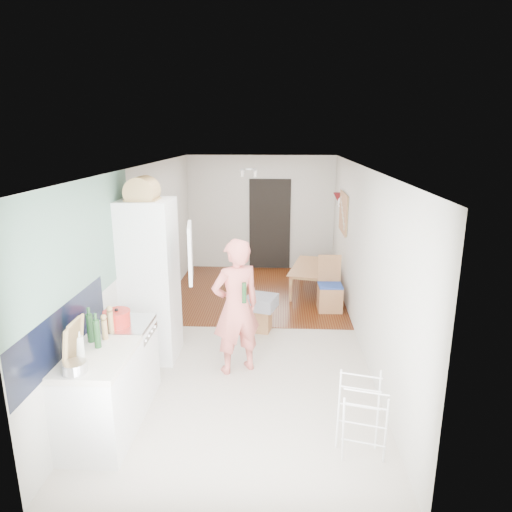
# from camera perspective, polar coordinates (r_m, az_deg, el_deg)

# --- Properties ---
(room_shell) EXTENTS (3.20, 7.00, 2.50)m
(room_shell) POSITION_cam_1_polar(r_m,az_deg,el_deg) (6.63, -0.72, 0.23)
(room_shell) COLOR beige
(room_shell) RESTS_ON ground
(floor) EXTENTS (3.20, 7.00, 0.01)m
(floor) POSITION_cam_1_polar(r_m,az_deg,el_deg) (7.06, -0.69, -9.62)
(floor) COLOR #BCAFA0
(floor) RESTS_ON ground
(wood_floor_overlay) EXTENTS (3.20, 3.30, 0.01)m
(wood_floor_overlay) POSITION_cam_1_polar(r_m,az_deg,el_deg) (8.76, 0.11, -4.52)
(wood_floor_overlay) COLOR #583015
(wood_floor_overlay) RESTS_ON room_shell
(sage_wall_panel) EXTENTS (0.02, 3.00, 1.30)m
(sage_wall_panel) POSITION_cam_1_polar(r_m,az_deg,el_deg) (4.96, -21.04, 1.23)
(sage_wall_panel) COLOR slate
(sage_wall_panel) RESTS_ON room_shell
(tile_splashback) EXTENTS (0.02, 1.90, 0.50)m
(tile_splashback) POSITION_cam_1_polar(r_m,az_deg,el_deg) (4.70, -22.86, -8.72)
(tile_splashback) COLOR black
(tile_splashback) RESTS_ON room_shell
(doorway_recess) EXTENTS (0.90, 0.04, 2.00)m
(doorway_recess) POSITION_cam_1_polar(r_m,az_deg,el_deg) (10.07, 1.74, 3.94)
(doorway_recess) COLOR black
(doorway_recess) RESTS_ON room_shell
(base_cabinet) EXTENTS (0.60, 0.90, 0.86)m
(base_cabinet) POSITION_cam_1_polar(r_m,az_deg,el_deg) (4.91, -18.85, -16.70)
(base_cabinet) COLOR white
(base_cabinet) RESTS_ON room_shell
(worktop) EXTENTS (0.62, 0.92, 0.06)m
(worktop) POSITION_cam_1_polar(r_m,az_deg,el_deg) (4.69, -19.33, -11.90)
(worktop) COLOR silver
(worktop) RESTS_ON room_shell
(range_cooker) EXTENTS (0.60, 0.60, 0.88)m
(range_cooker) POSITION_cam_1_polar(r_m,az_deg,el_deg) (5.51, -15.96, -12.63)
(range_cooker) COLOR white
(range_cooker) RESTS_ON room_shell
(cooker_top) EXTENTS (0.60, 0.60, 0.04)m
(cooker_top) POSITION_cam_1_polar(r_m,az_deg,el_deg) (5.32, -16.32, -8.24)
(cooker_top) COLOR silver
(cooker_top) RESTS_ON room_shell
(fridge_housing) EXTENTS (0.66, 0.66, 2.15)m
(fridge_housing) POSITION_cam_1_polar(r_m,az_deg,el_deg) (6.16, -13.10, -3.05)
(fridge_housing) COLOR white
(fridge_housing) RESTS_ON room_shell
(fridge_door) EXTENTS (0.14, 0.56, 0.70)m
(fridge_door) POSITION_cam_1_polar(r_m,az_deg,el_deg) (5.60, -8.23, 0.45)
(fridge_door) COLOR white
(fridge_door) RESTS_ON room_shell
(fridge_interior) EXTENTS (0.02, 0.52, 0.66)m
(fridge_interior) POSITION_cam_1_polar(r_m,az_deg,el_deg) (5.95, -10.51, 1.22)
(fridge_interior) COLOR white
(fridge_interior) RESTS_ON room_shell
(pinboard) EXTENTS (0.03, 0.90, 0.70)m
(pinboard) POSITION_cam_1_polar(r_m,az_deg,el_deg) (8.49, 10.89, 5.34)
(pinboard) COLOR tan
(pinboard) RESTS_ON room_shell
(pinboard_frame) EXTENTS (0.00, 0.94, 0.74)m
(pinboard_frame) POSITION_cam_1_polar(r_m,az_deg,el_deg) (8.49, 10.79, 5.34)
(pinboard_frame) COLOR #A07744
(pinboard_frame) RESTS_ON room_shell
(wall_sconce) EXTENTS (0.18, 0.18, 0.16)m
(wall_sconce) POSITION_cam_1_polar(r_m,az_deg,el_deg) (9.09, 10.17, 7.29)
(wall_sconce) COLOR maroon
(wall_sconce) RESTS_ON room_shell
(person) EXTENTS (0.89, 0.79, 2.05)m
(person) POSITION_cam_1_polar(r_m,az_deg,el_deg) (5.64, -2.53, -4.88)
(person) COLOR #D96B61
(person) RESTS_ON floor
(dining_table) EXTENTS (0.92, 1.35, 0.43)m
(dining_table) POSITION_cam_1_polar(r_m,az_deg,el_deg) (8.79, 7.45, -3.14)
(dining_table) COLOR #A07744
(dining_table) RESTS_ON floor
(dining_chair) EXTENTS (0.41, 0.41, 0.94)m
(dining_chair) POSITION_cam_1_polar(r_m,az_deg,el_deg) (7.84, 9.27, -3.54)
(dining_chair) COLOR #A07744
(dining_chair) RESTS_ON floor
(stool) EXTENTS (0.35, 0.35, 0.38)m
(stool) POSITION_cam_1_polar(r_m,az_deg,el_deg) (7.08, 0.62, -7.85)
(stool) COLOR #A07744
(stool) RESTS_ON floor
(grey_drape) EXTENTS (0.53, 0.53, 0.19)m
(grey_drape) POSITION_cam_1_polar(r_m,az_deg,el_deg) (6.93, 0.67, -5.80)
(grey_drape) COLOR gray
(grey_drape) RESTS_ON stool
(drying_rack) EXTENTS (0.47, 0.44, 0.77)m
(drying_rack) POSITION_cam_1_polar(r_m,az_deg,el_deg) (4.60, 13.03, -19.22)
(drying_rack) COLOR white
(drying_rack) RESTS_ON floor
(bread_bin) EXTENTS (0.47, 0.45, 0.21)m
(bread_bin) POSITION_cam_1_polar(r_m,az_deg,el_deg) (5.86, -14.04, 7.82)
(bread_bin) COLOR tan
(bread_bin) RESTS_ON fridge_housing
(red_casserole) EXTENTS (0.35, 0.35, 0.17)m
(red_casserole) POSITION_cam_1_polar(r_m,az_deg,el_deg) (5.23, -16.98, -7.45)
(red_casserole) COLOR red
(red_casserole) RESTS_ON cooker_top
(steel_pan) EXTENTS (0.24, 0.24, 0.10)m
(steel_pan) POSITION_cam_1_polar(r_m,az_deg,el_deg) (4.40, -21.71, -12.85)
(steel_pan) COLOR silver
(steel_pan) RESTS_ON worktop
(held_bottle) EXTENTS (0.05, 0.05, 0.25)m
(held_bottle) POSITION_cam_1_polar(r_m,az_deg,el_deg) (5.44, -1.49, -4.62)
(held_bottle) COLOR #1D411F
(held_bottle) RESTS_ON person
(bottle_a) EXTENTS (0.08, 0.08, 0.29)m
(bottle_a) POSITION_cam_1_polar(r_m,az_deg,el_deg) (4.91, -20.02, -8.47)
(bottle_a) COLOR #1D411F
(bottle_a) RESTS_ON worktop
(bottle_b) EXTENTS (0.08, 0.08, 0.29)m
(bottle_b) POSITION_cam_1_polar(r_m,az_deg,el_deg) (4.76, -19.26, -9.18)
(bottle_b) COLOR #1D411F
(bottle_b) RESTS_ON worktop
(bottle_c) EXTENTS (0.09, 0.09, 0.21)m
(bottle_c) POSITION_cam_1_polar(r_m,az_deg,el_deg) (4.65, -21.20, -10.52)
(bottle_c) COLOR silver
(bottle_c) RESTS_ON worktop
(pepper_mill_front) EXTENTS (0.06, 0.06, 0.21)m
(pepper_mill_front) POSITION_cam_1_polar(r_m,az_deg,el_deg) (4.94, -18.39, -8.71)
(pepper_mill_front) COLOR tan
(pepper_mill_front) RESTS_ON worktop
(pepper_mill_back) EXTENTS (0.06, 0.06, 0.22)m
(pepper_mill_back) POSITION_cam_1_polar(r_m,az_deg,el_deg) (5.10, -17.73, -7.80)
(pepper_mill_back) COLOR tan
(pepper_mill_back) RESTS_ON worktop
(chopping_boards) EXTENTS (0.13, 0.30, 0.41)m
(chopping_boards) POSITION_cam_1_polar(r_m,az_deg,el_deg) (4.53, -21.89, -9.89)
(chopping_boards) COLOR tan
(chopping_boards) RESTS_ON worktop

